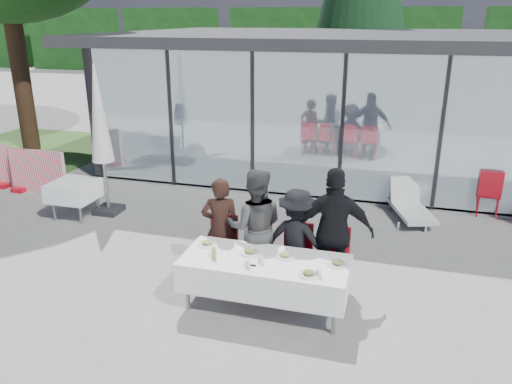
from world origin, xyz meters
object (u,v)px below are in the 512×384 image
diner_chair_d (333,257)px  plate_c (285,255)px  plate_a (207,243)px  diner_b (255,227)px  spare_table_left (74,191)px  juice_bottle (214,253)px  diner_a (221,228)px  spare_chair_b (489,191)px  diner_d (334,232)px  plate_b (250,252)px  diner_chair_c (297,252)px  market_umbrella (100,122)px  diner_chair_b (256,247)px  dining_table (265,273)px  plate_extra (309,274)px  diner_c (297,239)px  folded_eyeglasses (251,265)px  plate_d (338,263)px  lounger (410,205)px  diner_chair_a (222,243)px

diner_chair_d → plate_c: diner_chair_d is taller
plate_a → plate_c: 1.16m
diner_b → spare_table_left: bearing=-31.7°
juice_bottle → diner_chair_d: bearing=31.3°
diner_a → spare_chair_b: (4.32, 3.79, -0.27)m
diner_d → plate_b: size_ratio=7.09×
diner_chair_c → market_umbrella: size_ratio=0.33×
diner_chair_b → diner_chair_d: bearing=0.0°
dining_table → diner_d: bearing=40.3°
spare_table_left → diner_chair_b: bearing=-19.0°
diner_d → plate_a: (-1.74, -0.49, -0.17)m
plate_b → plate_extra: size_ratio=1.00×
diner_chair_b → diner_chair_c: (0.63, 0.00, 0.00)m
diner_chair_d → plate_b: size_ratio=3.65×
diner_c → plate_b: bearing=57.0°
diner_b → folded_eyeglasses: 0.96m
dining_table → spare_chair_b: size_ratio=2.32×
plate_a → plate_c: size_ratio=1.00×
juice_bottle → folded_eyeglasses: 0.55m
plate_c → plate_b: bearing=-176.2°
diner_a → plate_a: diner_a is taller
diner_c → folded_eyeglasses: size_ratio=10.97×
plate_c → juice_bottle: juice_bottle is taller
diner_b → plate_d: 1.43m
market_umbrella → diner_chair_b: bearing=-26.1°
plate_b → spare_chair_b: spare_chair_b is taller
diner_d → lounger: bearing=-115.7°
plate_a → plate_extra: size_ratio=1.00×
folded_eyeglasses → plate_b: bearing=108.2°
plate_d → juice_bottle: (-1.63, -0.27, 0.05)m
lounger → diner_chair_c: bearing=-116.8°
diner_b → lounger: 4.08m
diner_chair_a → diner_chair_b: 0.54m
diner_c → diner_chair_c: size_ratio=1.58×
diner_a → lounger: diner_a is taller
diner_chair_a → plate_c: diner_chair_a is taller
diner_c → juice_bottle: size_ratio=10.10×
diner_a → diner_chair_a: 0.27m
diner_a → folded_eyeglasses: diner_a is taller
lounger → plate_d: bearing=-104.1°
diner_chair_b → diner_chair_c: size_ratio=1.00×
plate_b → plate_a: bearing=171.4°
diner_chair_a → plate_c: 1.30m
diner_a → folded_eyeglasses: (0.75, -0.93, -0.05)m
diner_chair_d → plate_extra: (-0.18, -1.02, 0.24)m
diner_chair_c → spare_table_left: 5.03m
diner_chair_b → diner_chair_c: 0.63m
diner_b → market_umbrella: 4.25m
diner_chair_b → plate_c: bearing=-46.3°
diner_chair_a → diner_chair_b: bearing=0.0°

